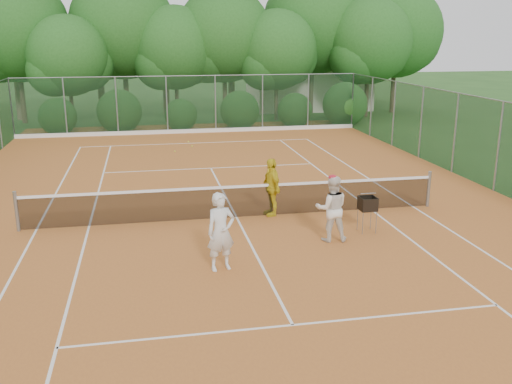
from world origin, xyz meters
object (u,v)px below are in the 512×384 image
(player_white, at_px, (221,232))
(player_center_grp, at_px, (332,208))
(ball_hopper, at_px, (368,204))
(player_yellow, at_px, (271,187))

(player_white, height_order, player_center_grp, player_white)
(player_center_grp, xyz_separation_m, ball_hopper, (1.15, 0.45, -0.09))
(player_center_grp, bearing_deg, player_white, -156.32)
(player_center_grp, bearing_deg, player_yellow, 113.51)
(player_white, height_order, player_yellow, player_white)
(player_center_grp, xyz_separation_m, player_yellow, (-1.03, 2.37, -0.01))
(player_yellow, relative_size, ball_hopper, 1.75)
(player_yellow, bearing_deg, player_white, -39.48)
(player_center_grp, height_order, player_yellow, player_center_grp)
(player_center_grp, relative_size, player_yellow, 1.03)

